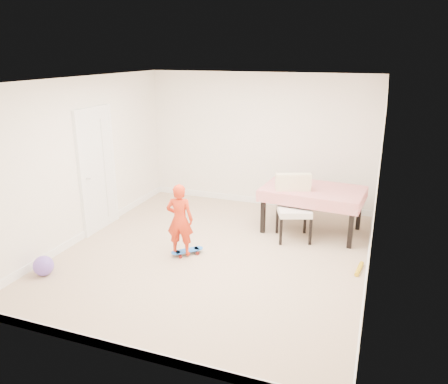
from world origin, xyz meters
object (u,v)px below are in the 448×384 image
(dining_chair, at_px, (294,209))
(balloon, at_px, (43,266))
(dining_table, at_px, (312,210))
(child, at_px, (180,222))
(skateboard, at_px, (187,252))

(dining_chair, relative_size, balloon, 3.78)
(dining_table, height_order, child, child)
(dining_table, xyz_separation_m, skateboard, (-1.62, -1.58, -0.35))
(dining_table, height_order, balloon, dining_table)
(child, relative_size, balloon, 3.95)
(dining_chair, height_order, child, child)
(skateboard, height_order, balloon, balloon)
(skateboard, relative_size, balloon, 1.80)
(child, bearing_deg, dining_chair, -151.37)
(balloon, bearing_deg, skateboard, 38.12)
(child, xyz_separation_m, balloon, (-1.53, -1.19, -0.41))
(balloon, bearing_deg, dining_chair, 38.64)
(dining_table, xyz_separation_m, balloon, (-3.23, -2.84, -0.25))
(skateboard, bearing_deg, dining_table, -0.39)
(dining_chair, bearing_deg, dining_table, 42.59)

